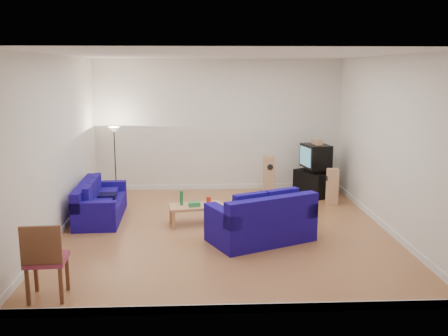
{
  "coord_description": "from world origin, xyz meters",
  "views": [
    {
      "loc": [
        -0.44,
        -8.9,
        2.95
      ],
      "look_at": [
        0.0,
        0.4,
        1.1
      ],
      "focal_mm": 40.0,
      "sensor_mm": 36.0,
      "label": 1
    }
  ],
  "objects_px": {
    "sofa_three_seat": "(98,205)",
    "tv_stand": "(314,183)",
    "sofa_loveseat": "(262,223)",
    "coffee_table": "(197,208)",
    "television": "(316,156)"
  },
  "relations": [
    {
      "from": "tv_stand",
      "to": "sofa_loveseat",
      "type": "bearing_deg",
      "value": -54.45
    },
    {
      "from": "coffee_table",
      "to": "television",
      "type": "relative_size",
      "value": 1.4
    },
    {
      "from": "sofa_three_seat",
      "to": "tv_stand",
      "type": "xyz_separation_m",
      "value": [
        4.74,
        1.68,
        0.01
      ]
    },
    {
      "from": "coffee_table",
      "to": "tv_stand",
      "type": "distance_m",
      "value": 3.51
    },
    {
      "from": "coffee_table",
      "to": "tv_stand",
      "type": "height_order",
      "value": "tv_stand"
    },
    {
      "from": "sofa_three_seat",
      "to": "tv_stand",
      "type": "relative_size",
      "value": 2.05
    },
    {
      "from": "tv_stand",
      "to": "television",
      "type": "distance_m",
      "value": 0.67
    },
    {
      "from": "sofa_loveseat",
      "to": "tv_stand",
      "type": "relative_size",
      "value": 2.1
    },
    {
      "from": "television",
      "to": "sofa_three_seat",
      "type": "bearing_deg",
      "value": -83.26
    },
    {
      "from": "sofa_three_seat",
      "to": "coffee_table",
      "type": "height_order",
      "value": "sofa_three_seat"
    },
    {
      "from": "sofa_loveseat",
      "to": "television",
      "type": "bearing_deg",
      "value": 37.6
    },
    {
      "from": "sofa_three_seat",
      "to": "coffee_table",
      "type": "distance_m",
      "value": 2.03
    },
    {
      "from": "television",
      "to": "coffee_table",
      "type": "bearing_deg",
      "value": -65.02
    },
    {
      "from": "sofa_three_seat",
      "to": "television",
      "type": "distance_m",
      "value": 5.06
    },
    {
      "from": "sofa_loveseat",
      "to": "tv_stand",
      "type": "xyz_separation_m",
      "value": [
        1.62,
        3.2,
        -0.04
      ]
    }
  ]
}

